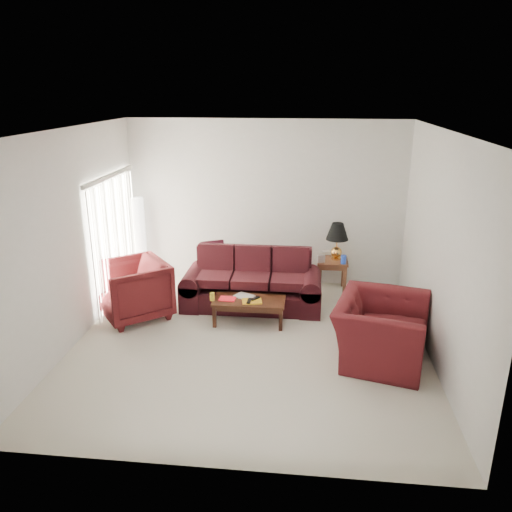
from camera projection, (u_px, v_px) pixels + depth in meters
The scene contains 19 objects.
floor at pixel (250, 344), 7.19m from camera, with size 5.00×5.00×0.00m, color beige.
blinds at pixel (115, 241), 8.31m from camera, with size 0.10×2.00×2.16m, color silver.
sofa at pixel (252, 280), 8.28m from camera, with size 2.29×0.99×0.94m, color black, non-canonical shape.
throw_pillow at pixel (213, 252), 8.92m from camera, with size 0.40×0.11×0.40m, color black.
end_table at pixel (332, 275), 8.99m from camera, with size 0.54×0.54×0.58m, color #4A3019, non-canonical shape.
table_lamp at pixel (337, 241), 8.84m from camera, with size 0.40×0.40×0.66m, color gold, non-canonical shape.
clock at pixel (321, 259), 8.75m from camera, with size 0.14×0.05×0.14m, color silver.
blue_canister at pixel (344, 260), 8.69m from camera, with size 0.09×0.09×0.15m, color #1B3CB5.
picture_frame at pixel (326, 252), 9.07m from camera, with size 0.14×0.02×0.17m, color silver.
floor_lamp at pixel (140, 240), 9.23m from camera, with size 0.27×0.27×1.64m, color silver, non-canonical shape.
armchair_left at pixel (133, 290), 7.89m from camera, with size 0.99×1.02×0.93m, color #420F11.
armchair_right at pixel (381, 330), 6.66m from camera, with size 1.31×1.15×0.85m, color #420F12.
coffee_table at pixel (249, 311), 7.79m from camera, with size 1.11×0.56×0.39m, color black, non-canonical shape.
magazine_red at pixel (227, 299), 7.73m from camera, with size 0.25×0.19×0.01m, color red.
magazine_white at pixel (244, 296), 7.83m from camera, with size 0.29×0.22×0.02m, color beige.
magazine_orange at pixel (252, 301), 7.64m from camera, with size 0.30×0.22×0.02m, color gold.
remote_a at pixel (249, 301), 7.61m from camera, with size 0.05×0.18×0.02m, color black.
remote_b at pixel (255, 298), 7.70m from camera, with size 0.05×0.16×0.02m, color black.
yellow_glass at pixel (212, 297), 7.67m from camera, with size 0.07×0.07×0.13m, color gold.
Camera 1 is at (0.78, -6.36, 3.51)m, focal length 35.00 mm.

